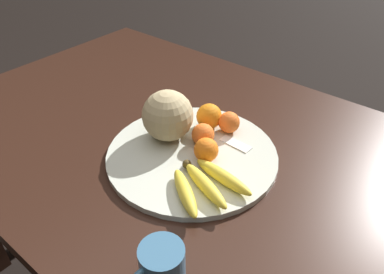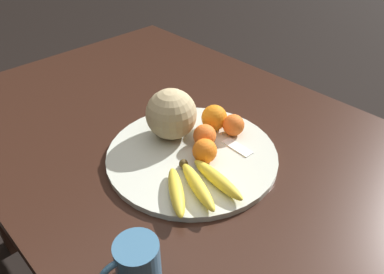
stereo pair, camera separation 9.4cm
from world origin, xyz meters
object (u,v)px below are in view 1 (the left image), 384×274
orange_front_right (229,122)px  fruit_bowl (192,155)px  kitchen_table (182,163)px  orange_back_left (206,150)px  orange_mid_center (209,116)px  orange_front_left (204,134)px  ceramic_mug (161,268)px  produce_tag (235,144)px  banana_bunch (205,184)px  melon (168,116)px

orange_front_right → fruit_bowl: bearing=82.6°
kitchen_table → orange_front_right: (-0.09, -0.09, 0.14)m
orange_front_right → orange_back_left: 0.14m
orange_front_right → orange_mid_center: bearing=18.7°
orange_front_left → ceramic_mug: bearing=117.3°
produce_tag → kitchen_table: bearing=22.5°
banana_bunch → orange_front_right: bearing=132.0°
banana_bunch → orange_front_right: (0.09, -0.22, 0.01)m
fruit_bowl → produce_tag: 0.12m
orange_mid_center → ceramic_mug: bearing=117.4°
banana_bunch → orange_front_right: size_ratio=3.25×
melon → kitchen_table: bearing=-117.0°
fruit_bowl → orange_front_right: orange_front_right is taller
kitchen_table → fruit_bowl: bearing=148.6°
kitchen_table → orange_front_right: orange_front_right is taller
orange_front_right → orange_back_left: (-0.03, 0.14, 0.00)m
orange_back_left → produce_tag: size_ratio=0.70×
banana_bunch → orange_back_left: (0.06, -0.09, 0.02)m
banana_bunch → ceramic_mug: bearing=-50.5°
banana_bunch → orange_back_left: 0.11m
ceramic_mug → fruit_bowl: bearing=-59.1°
orange_back_left → produce_tag: bearing=-102.5°
melon → ceramic_mug: 0.44m
melon → orange_front_left: 0.11m
orange_front_right → orange_mid_center: (0.06, 0.02, 0.01)m
banana_bunch → fruit_bowl: bearing=161.7°
orange_front_left → ceramic_mug: ceramic_mug is taller
orange_front_left → produce_tag: 0.09m
melon → ceramic_mug: melon is taller
orange_front_right → banana_bunch: bearing=111.8°
banana_bunch → orange_back_left: size_ratio=3.12×
banana_bunch → produce_tag: (0.04, -0.19, -0.01)m
orange_front_right → orange_mid_center: 0.06m
banana_bunch → orange_front_right: orange_front_right is taller
orange_front_left → produce_tag: orange_front_left is taller
melon → banana_bunch: size_ratio=0.71×
melon → ceramic_mug: (-0.28, 0.33, -0.04)m
kitchen_table → orange_front_left: size_ratio=25.28×
orange_front_right → ceramic_mug: ceramic_mug is taller
orange_mid_center → orange_back_left: 0.15m
kitchen_table → produce_tag: 0.19m
orange_front_left → orange_front_right: size_ratio=1.02×
fruit_bowl → orange_back_left: (-0.05, -0.00, 0.04)m
fruit_bowl → orange_front_right: bearing=-97.4°
kitchen_table → fruit_bowl: fruit_bowl is taller
kitchen_table → orange_front_left: (-0.08, -0.00, 0.14)m
orange_front_left → orange_front_right: bearing=-102.3°
orange_front_right → produce_tag: (-0.05, 0.04, -0.03)m
kitchen_table → produce_tag: produce_tag is taller
orange_back_left → ceramic_mug: bearing=114.4°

